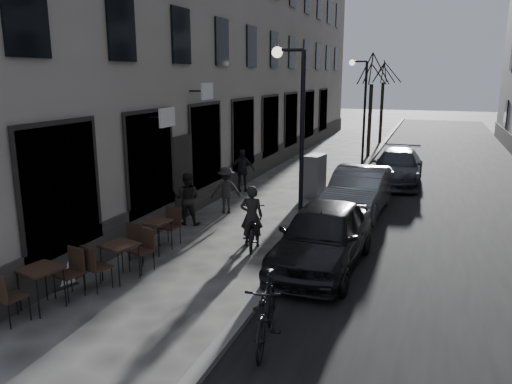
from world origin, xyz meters
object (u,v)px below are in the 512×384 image
Objects in this scene: car_mid at (359,191)px; pedestrian_mid at (226,190)px; streetlamp_far at (361,101)px; pedestrian_near at (187,199)px; bistro_set_c at (156,233)px; streetlamp_near at (296,123)px; bistro_set_a at (42,284)px; utility_cabinet at (315,175)px; bicycle at (252,228)px; car_far at (397,167)px; car_near at (323,236)px; tree_far at (384,70)px; moped at (266,311)px; bistro_set_b at (120,258)px; sign_board at (59,268)px; pedestrian_far at (242,170)px; tree_near at (372,69)px.

pedestrian_mid is at bearing -157.91° from car_mid.
streetlamp_far is 3.22× the size of pedestrian_near.
streetlamp_far is 3.02× the size of bistro_set_c.
bistro_set_a is (-3.40, -5.69, -2.65)m from streetlamp_near.
utility_cabinet is 0.81× the size of bicycle.
car_far is (5.50, 14.04, 0.18)m from bistro_set_a.
bistro_set_c is at bearing -171.63° from car_near.
tree_far reaches higher than moped.
bistro_set_b is 1.27m from sign_board.
pedestrian_near reaches higher than utility_cabinet.
moped is (4.03, -3.27, 0.09)m from bistro_set_c.
car_near reaches higher than car_far.
tree_far reaches higher than streetlamp_far.
streetlamp_near is 3.12× the size of pedestrian_far.
streetlamp_near is 4.11m from pedestrian_mid.
car_mid is at bearing 167.76° from pedestrian_mid.
streetlamp_far reaches higher than utility_cabinet.
pedestrian_mid is (0.61, 7.53, 0.24)m from bistro_set_a.
tree_far is (0.00, 6.00, 0.00)m from tree_near.
pedestrian_far reaches higher than pedestrian_near.
car_far reaches higher than moped.
streetlamp_near is 21.05m from tree_far.
bistro_set_a is at bearing -136.86° from car_near.
sign_board is at bearing -102.34° from bistro_set_c.
pedestrian_mid reaches higher than moped.
sign_board is 0.21× the size of car_far.
bicycle is 2.23m from car_near.
streetlamp_near is 7.14m from bistro_set_a.
tree_far is 3.60× the size of pedestrian_near.
bistro_set_c is at bearing 13.04° from bicycle.
pedestrian_far reaches higher than bistro_set_a.
utility_cabinet reaches higher than car_mid.
bistro_set_c is 2.50m from pedestrian_near.
utility_cabinet reaches higher than sign_board.
sign_board is at bearing -119.40° from car_mid.
car_far is (4.92, 12.33, 0.19)m from bistro_set_b.
utility_cabinet is (-0.70, -15.88, -3.90)m from tree_far.
pedestrian_mid is at bearing 100.65° from sign_board.
tree_near is 1.00× the size of tree_far.
tree_near is (0.07, 15.00, 1.50)m from streetlamp_near.
bistro_set_c is (-3.08, -23.19, -4.16)m from tree_far.
car_far is (2.10, 8.34, -2.47)m from streetlamp_near.
car_mid is (2.15, 4.15, 0.24)m from bicycle.
bistro_set_b is 4.30m from pedestrian_near.
bicycle is 2.78m from pedestrian_near.
car_mid is (4.69, -1.68, -0.08)m from pedestrian_far.
sign_board is 0.63× the size of pedestrian_far.
bistro_set_a reaches higher than bistro_set_b.
pedestrian_near is (-0.36, 2.46, 0.29)m from bistro_set_c.
bistro_set_b is at bearing 40.16° from bicycle.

